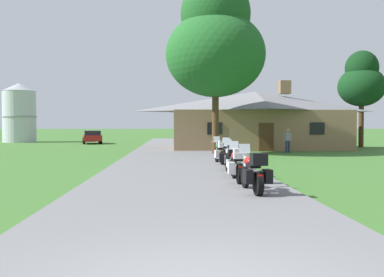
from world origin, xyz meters
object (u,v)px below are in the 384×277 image
tree_by_lodge_front (215,43)px  motorcycle_green_farthest_in_row (221,152)px  motorcycle_red_second_in_row (238,165)px  motorcycle_orange_fourth_in_row (227,156)px  bystander_gray_shirt_near_lodge (288,139)px  metal_silo_distant (19,113)px  motorcycle_red_nearest_to_camera (254,173)px  tree_right_of_lodge (362,81)px  motorcycle_silver_third_in_row (231,159)px  parked_red_suv_far_left (92,136)px

tree_by_lodge_front → motorcycle_green_farthest_in_row: bearing=-93.7°
motorcycle_red_second_in_row → motorcycle_green_farthest_in_row: same height
motorcycle_orange_fourth_in_row → motorcycle_green_farthest_in_row: bearing=94.5°
bystander_gray_shirt_near_lodge → metal_silo_distant: (-25.83, 20.78, 2.47)m
motorcycle_red_nearest_to_camera → motorcycle_orange_fourth_in_row: size_ratio=1.00×
bystander_gray_shirt_near_lodge → tree_right_of_lodge: tree_right_of_lodge is taller
metal_silo_distant → bystander_gray_shirt_near_lodge: bearing=-38.8°
motorcycle_red_nearest_to_camera → tree_right_of_lodge: tree_right_of_lodge is taller
motorcycle_green_farthest_in_row → motorcycle_orange_fourth_in_row: bearing=-94.6°
bystander_gray_shirt_near_lodge → motorcycle_green_farthest_in_row: bearing=66.6°
motorcycle_red_nearest_to_camera → tree_right_of_lodge: bearing=56.6°
motorcycle_orange_fourth_in_row → tree_by_lodge_front: 12.00m
motorcycle_red_second_in_row → motorcycle_green_farthest_in_row: bearing=89.3°
motorcycle_orange_fourth_in_row → motorcycle_red_nearest_to_camera: bearing=-87.1°
bystander_gray_shirt_near_lodge → tree_by_lodge_front: tree_by_lodge_front is taller
motorcycle_silver_third_in_row → bystander_gray_shirt_near_lodge: bearing=65.9°
motorcycle_red_second_in_row → tree_right_of_lodge: tree_right_of_lodge is taller
motorcycle_red_nearest_to_camera → motorcycle_red_second_in_row: bearing=88.0°
motorcycle_silver_third_in_row → motorcycle_green_farthest_in_row: size_ratio=1.00×
motorcycle_red_nearest_to_camera → motorcycle_orange_fourth_in_row: same height
parked_red_suv_far_left → motorcycle_green_farthest_in_row: bearing=-79.5°
motorcycle_red_nearest_to_camera → motorcycle_red_second_in_row: 2.31m
parked_red_suv_far_left → tree_right_of_lodge: bearing=-31.6°
motorcycle_green_farthest_in_row → tree_by_lodge_front: size_ratio=0.18×
bystander_gray_shirt_near_lodge → tree_by_lodge_front: 8.44m
motorcycle_red_nearest_to_camera → bystander_gray_shirt_near_lodge: 19.14m
motorcycle_red_second_in_row → motorcycle_orange_fourth_in_row: (0.22, 4.39, 0.00)m
motorcycle_red_nearest_to_camera → motorcycle_silver_third_in_row: bearing=85.8°
motorcycle_red_second_in_row → motorcycle_orange_fourth_in_row: bearing=88.2°
motorcycle_silver_third_in_row → metal_silo_distant: metal_silo_distant is taller
motorcycle_red_second_in_row → tree_right_of_lodge: size_ratio=0.24×
motorcycle_red_nearest_to_camera → motorcycle_silver_third_in_row: same height
tree_by_lodge_front → motorcycle_red_nearest_to_camera: bearing=-92.1°
motorcycle_green_farthest_in_row → tree_by_lodge_front: (0.49, 7.57, 6.73)m
tree_by_lodge_front → parked_red_suv_far_left: (-11.35, 17.67, -6.56)m
motorcycle_orange_fourth_in_row → tree_by_lodge_front: bearing=91.3°
tree_right_of_lodge → motorcycle_red_nearest_to_camera: bearing=-119.4°
motorcycle_red_second_in_row → tree_right_of_lodge: bearing=59.1°
motorcycle_silver_third_in_row → bystander_gray_shirt_near_lodge: size_ratio=1.24×
motorcycle_red_nearest_to_camera → tree_right_of_lodge: size_ratio=0.24×
bystander_gray_shirt_near_lodge → tree_by_lodge_front: size_ratio=0.14×
motorcycle_silver_third_in_row → parked_red_suv_far_left: (-10.76, 29.63, 0.16)m
motorcycle_orange_fourth_in_row → tree_by_lodge_front: tree_by_lodge_front is taller
motorcycle_orange_fourth_in_row → motorcycle_silver_third_in_row: bearing=-89.3°
motorcycle_green_farthest_in_row → bystander_gray_shirt_near_lodge: 10.83m
tree_right_of_lodge → motorcycle_orange_fourth_in_row: bearing=-127.0°
motorcycle_silver_third_in_row → tree_right_of_lodge: (14.45, 21.03, 5.19)m
motorcycle_red_nearest_to_camera → metal_silo_distant: (-19.94, 38.99, 2.81)m
motorcycle_red_second_in_row → metal_silo_distant: size_ratio=0.30×
bystander_gray_shirt_near_lodge → metal_silo_distant: metal_silo_distant is taller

